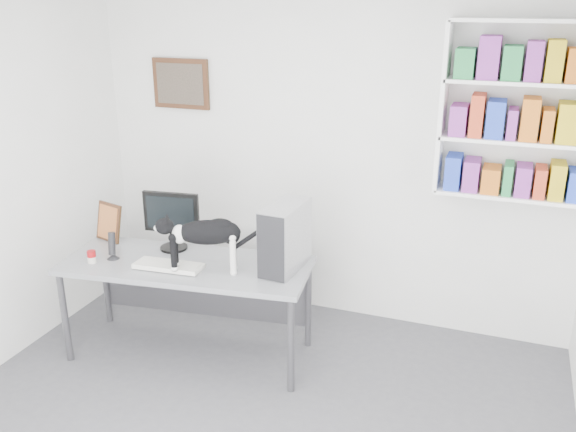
{
  "coord_description": "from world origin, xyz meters",
  "views": [
    {
      "loc": [
        1.37,
        -2.63,
        2.59
      ],
      "look_at": [
        -0.17,
        1.53,
        1.0
      ],
      "focal_mm": 38.0,
      "sensor_mm": 36.0,
      "label": 1
    }
  ],
  "objects_px": {
    "keyboard": "(169,266)",
    "leaning_print": "(109,221)",
    "speaker": "(112,245)",
    "monitor": "(172,220)",
    "desk": "(189,308)",
    "soup_can": "(92,257)",
    "pc_tower": "(285,237)",
    "cat": "(206,246)",
    "bookshelf": "(517,111)"
  },
  "relations": [
    {
      "from": "desk",
      "to": "leaning_print",
      "type": "bearing_deg",
      "value": 159.63
    },
    {
      "from": "desk",
      "to": "pc_tower",
      "type": "distance_m",
      "value": 0.96
    },
    {
      "from": "bookshelf",
      "to": "leaning_print",
      "type": "relative_size",
      "value": 3.93
    },
    {
      "from": "desk",
      "to": "leaning_print",
      "type": "xyz_separation_m",
      "value": [
        -0.79,
        0.18,
        0.54
      ]
    },
    {
      "from": "pc_tower",
      "to": "monitor",
      "type": "bearing_deg",
      "value": -178.27
    },
    {
      "from": "desk",
      "to": "cat",
      "type": "relative_size",
      "value": 2.74
    },
    {
      "from": "keyboard",
      "to": "speaker",
      "type": "height_order",
      "value": "speaker"
    },
    {
      "from": "keyboard",
      "to": "soup_can",
      "type": "bearing_deg",
      "value": -173.69
    },
    {
      "from": "monitor",
      "to": "cat",
      "type": "relative_size",
      "value": 0.7
    },
    {
      "from": "speaker",
      "to": "keyboard",
      "type": "bearing_deg",
      "value": -6.15
    },
    {
      "from": "keyboard",
      "to": "pc_tower",
      "type": "relative_size",
      "value": 1.03
    },
    {
      "from": "pc_tower",
      "to": "leaning_print",
      "type": "xyz_separation_m",
      "value": [
        -1.5,
        0.02,
        -0.08
      ]
    },
    {
      "from": "leaning_print",
      "to": "soup_can",
      "type": "relative_size",
      "value": 3.39
    },
    {
      "from": "speaker",
      "to": "desk",
      "type": "bearing_deg",
      "value": 6.79
    },
    {
      "from": "monitor",
      "to": "cat",
      "type": "height_order",
      "value": "monitor"
    },
    {
      "from": "desk",
      "to": "pc_tower",
      "type": "relative_size",
      "value": 3.8
    },
    {
      "from": "keyboard",
      "to": "leaning_print",
      "type": "distance_m",
      "value": 0.79
    },
    {
      "from": "bookshelf",
      "to": "desk",
      "type": "relative_size",
      "value": 0.68
    },
    {
      "from": "pc_tower",
      "to": "soup_can",
      "type": "bearing_deg",
      "value": -159.73
    },
    {
      "from": "monitor",
      "to": "leaning_print",
      "type": "xyz_separation_m",
      "value": [
        -0.57,
        -0.02,
        -0.08
      ]
    },
    {
      "from": "leaning_print",
      "to": "soup_can",
      "type": "xyz_separation_m",
      "value": [
        0.14,
        -0.42,
        -0.11
      ]
    },
    {
      "from": "monitor",
      "to": "soup_can",
      "type": "xyz_separation_m",
      "value": [
        -0.43,
        -0.44,
        -0.19
      ]
    },
    {
      "from": "keyboard",
      "to": "bookshelf",
      "type": "bearing_deg",
      "value": 20.13
    },
    {
      "from": "pc_tower",
      "to": "speaker",
      "type": "xyz_separation_m",
      "value": [
        -1.26,
        -0.29,
        -0.13
      ]
    },
    {
      "from": "monitor",
      "to": "leaning_print",
      "type": "bearing_deg",
      "value": 174.12
    },
    {
      "from": "bookshelf",
      "to": "pc_tower",
      "type": "xyz_separation_m",
      "value": [
        -1.43,
        -0.74,
        -0.85
      ]
    },
    {
      "from": "monitor",
      "to": "pc_tower",
      "type": "distance_m",
      "value": 0.93
    },
    {
      "from": "keyboard",
      "to": "cat",
      "type": "distance_m",
      "value": 0.35
    },
    {
      "from": "bookshelf",
      "to": "pc_tower",
      "type": "relative_size",
      "value": 2.59
    },
    {
      "from": "desk",
      "to": "soup_can",
      "type": "height_order",
      "value": "soup_can"
    },
    {
      "from": "bookshelf",
      "to": "pc_tower",
      "type": "bearing_deg",
      "value": -152.72
    },
    {
      "from": "cat",
      "to": "monitor",
      "type": "bearing_deg",
      "value": 123.56
    },
    {
      "from": "pc_tower",
      "to": "leaning_print",
      "type": "height_order",
      "value": "pc_tower"
    },
    {
      "from": "soup_can",
      "to": "cat",
      "type": "distance_m",
      "value": 0.89
    },
    {
      "from": "monitor",
      "to": "speaker",
      "type": "relative_size",
      "value": 2.17
    },
    {
      "from": "desk",
      "to": "speaker",
      "type": "distance_m",
      "value": 0.74
    },
    {
      "from": "desk",
      "to": "soup_can",
      "type": "bearing_deg",
      "value": -166.95
    },
    {
      "from": "pc_tower",
      "to": "speaker",
      "type": "distance_m",
      "value": 1.3
    },
    {
      "from": "speaker",
      "to": "soup_can",
      "type": "xyz_separation_m",
      "value": [
        -0.1,
        -0.12,
        -0.06
      ]
    },
    {
      "from": "monitor",
      "to": "pc_tower",
      "type": "bearing_deg",
      "value": -9.29
    },
    {
      "from": "leaning_print",
      "to": "pc_tower",
      "type": "bearing_deg",
      "value": 15.13
    },
    {
      "from": "pc_tower",
      "to": "bookshelf",
      "type": "bearing_deg",
      "value": 30.89
    },
    {
      "from": "monitor",
      "to": "keyboard",
      "type": "bearing_deg",
      "value": -72.95
    },
    {
      "from": "leaning_print",
      "to": "speaker",
      "type": "bearing_deg",
      "value": -35.95
    },
    {
      "from": "desk",
      "to": "keyboard",
      "type": "height_order",
      "value": "keyboard"
    },
    {
      "from": "keyboard",
      "to": "leaning_print",
      "type": "relative_size",
      "value": 1.56
    },
    {
      "from": "monitor",
      "to": "bookshelf",
      "type": "bearing_deg",
      "value": 9.27
    },
    {
      "from": "speaker",
      "to": "soup_can",
      "type": "bearing_deg",
      "value": -137.2
    },
    {
      "from": "keyboard",
      "to": "leaning_print",
      "type": "height_order",
      "value": "leaning_print"
    },
    {
      "from": "speaker",
      "to": "cat",
      "type": "height_order",
      "value": "cat"
    }
  ]
}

